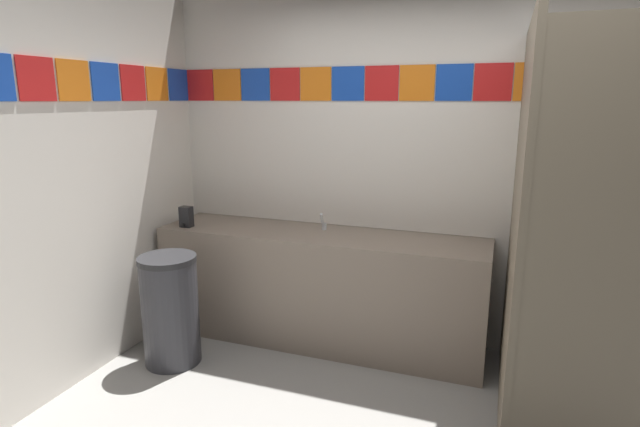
{
  "coord_description": "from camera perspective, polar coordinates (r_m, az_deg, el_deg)",
  "views": [
    {
      "loc": [
        0.48,
        -2.08,
        1.81
      ],
      "look_at": [
        -0.64,
        1.0,
        1.07
      ],
      "focal_mm": 28.31,
      "sensor_mm": 36.0,
      "label": 1
    }
  ],
  "objects": [
    {
      "name": "toilet",
      "position": [
        3.64,
        30.51,
        -13.57
      ],
      "size": [
        0.39,
        0.49,
        0.74
      ],
      "color": "white",
      "rests_on": "ground_plane"
    },
    {
      "name": "trash_bin",
      "position": [
        3.71,
        -16.55,
        -10.39
      ],
      "size": [
        0.39,
        0.39,
        0.78
      ],
      "color": "#333338",
      "rests_on": "ground_plane"
    },
    {
      "name": "wall_side",
      "position": [
        3.31,
        -30.7,
        4.33
      ],
      "size": [
        0.09,
        3.19,
        2.85
      ],
      "color": "silver",
      "rests_on": "ground_plane"
    },
    {
      "name": "vanity_counter",
      "position": [
        3.86,
        -0.08,
        -8.25
      ],
      "size": [
        2.45,
        0.58,
        0.85
      ],
      "color": "gray",
      "rests_on": "ground_plane"
    },
    {
      "name": "stall_divider",
      "position": [
        2.78,
        24.76,
        -3.03
      ],
      "size": [
        0.92,
        1.46,
        2.22
      ],
      "color": "#726651",
      "rests_on": "ground_plane"
    },
    {
      "name": "wall_back",
      "position": [
        3.76,
        12.61,
        6.61
      ],
      "size": [
        4.05,
        0.09,
        2.85
      ],
      "color": "silver",
      "rests_on": "ground_plane"
    },
    {
      "name": "soap_dispenser",
      "position": [
        4.03,
        -14.87,
        -0.36
      ],
      "size": [
        0.09,
        0.09,
        0.16
      ],
      "color": "black",
      "rests_on": "vanity_counter"
    },
    {
      "name": "faucet_center",
      "position": [
        3.79,
        0.38,
        -1.13
      ],
      "size": [
        0.04,
        0.1,
        0.14
      ],
      "color": "silver",
      "rests_on": "vanity_counter"
    }
  ]
}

